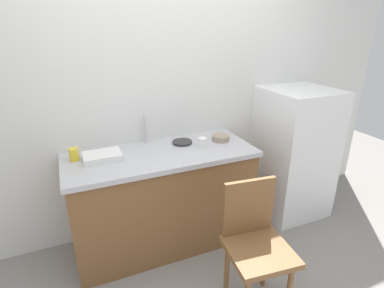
# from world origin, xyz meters

# --- Properties ---
(ground_plane) EXTENTS (8.00, 8.00, 0.00)m
(ground_plane) POSITION_xyz_m (0.00, 0.00, 0.00)
(ground_plane) COLOR gray
(back_wall) EXTENTS (4.80, 0.10, 2.62)m
(back_wall) POSITION_xyz_m (0.00, 1.00, 1.31)
(back_wall) COLOR silver
(back_wall) RESTS_ON ground_plane
(cabinet_base) EXTENTS (1.47, 0.60, 0.83)m
(cabinet_base) POSITION_xyz_m (-0.16, 0.65, 0.41)
(cabinet_base) COLOR brown
(cabinet_base) RESTS_ON ground_plane
(countertop) EXTENTS (1.51, 0.64, 0.04)m
(countertop) POSITION_xyz_m (-0.16, 0.65, 0.85)
(countertop) COLOR #B7B7BC
(countertop) RESTS_ON cabinet_base
(faucet) EXTENTS (0.02, 0.02, 0.25)m
(faucet) POSITION_xyz_m (-0.22, 0.90, 0.99)
(faucet) COLOR #B7B7BC
(faucet) RESTS_ON countertop
(refrigerator) EXTENTS (0.62, 0.62, 1.27)m
(refrigerator) POSITION_xyz_m (1.20, 0.64, 0.63)
(refrigerator) COLOR white
(refrigerator) RESTS_ON ground_plane
(chair) EXTENTS (0.44, 0.44, 0.89)m
(chair) POSITION_xyz_m (0.20, -0.19, 0.50)
(chair) COLOR brown
(chair) RESTS_ON ground_plane
(dish_tray) EXTENTS (0.28, 0.20, 0.05)m
(dish_tray) POSITION_xyz_m (-0.61, 0.69, 0.89)
(dish_tray) COLOR white
(dish_tray) RESTS_ON countertop
(terracotta_bowl) EXTENTS (0.15, 0.15, 0.05)m
(terracotta_bowl) POSITION_xyz_m (0.40, 0.69, 0.89)
(terracotta_bowl) COLOR gray
(terracotta_bowl) RESTS_ON countertop
(hotplate) EXTENTS (0.17, 0.17, 0.02)m
(hotplate) POSITION_xyz_m (0.07, 0.76, 0.88)
(hotplate) COLOR #2D2D2D
(hotplate) RESTS_ON countertop
(cup_white) EXTENTS (0.07, 0.07, 0.09)m
(cup_white) POSITION_xyz_m (0.19, 0.61, 0.91)
(cup_white) COLOR white
(cup_white) RESTS_ON countertop
(cup_yellow) EXTENTS (0.07, 0.07, 0.10)m
(cup_yellow) POSITION_xyz_m (-0.80, 0.76, 0.91)
(cup_yellow) COLOR yellow
(cup_yellow) RESTS_ON countertop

